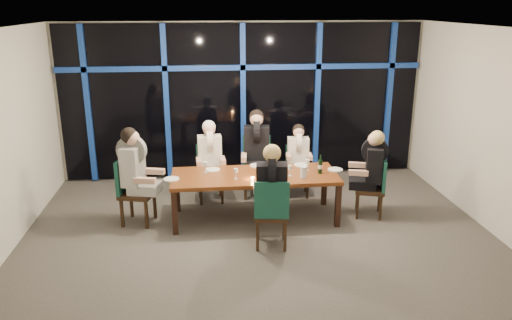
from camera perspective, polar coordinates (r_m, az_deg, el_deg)
The scene contains 29 objects.
room at distance 6.72m, azimuth 0.56°, elevation 6.41°, with size 7.04×7.00×3.02m.
window_wall at distance 9.67m, azimuth -1.45°, elevation 6.99°, with size 6.86×0.43×2.94m.
dining_table at distance 7.84m, azimuth -0.16°, elevation -2.13°, with size 2.60×1.00×0.75m.
chair_far_left at distance 8.73m, azimuth -5.28°, elevation -1.09°, with size 0.47×0.47×0.97m.
chair_far_mid at distance 8.90m, azimuth 0.06°, elevation -0.31°, with size 0.54×0.54×1.07m.
chair_far_right at distance 8.97m, azimuth 4.75°, elevation -0.88°, with size 0.45×0.45×0.89m.
chair_end_left at distance 7.98m, azimuth -14.06°, elevation -3.06°, with size 0.59×0.59×1.05m.
chair_end_right at distance 8.22m, azimuth 13.49°, elevation -2.72°, with size 0.56×0.56×0.97m.
chair_near_mid at distance 6.95m, azimuth 1.78°, elevation -5.74°, with size 0.54×0.54×1.03m.
diner_far_left at distance 8.54m, azimuth -5.31°, elevation 1.19°, with size 0.50×0.62×0.95m.
diner_far_mid at distance 8.69m, azimuth 0.07°, elevation 2.15°, with size 0.56×0.69×1.04m.
diner_far_right at distance 8.79m, azimuth 4.85°, elevation 1.16°, with size 0.46×0.57×0.87m.
diner_end_left at distance 7.81m, azimuth -13.68°, elevation -0.24°, with size 0.71×0.60×1.02m.
diner_end_right at distance 8.09m, azimuth 13.10°, elevation -0.13°, with size 0.66×0.56×0.95m.
diner_near_mid at distance 6.88m, azimuth 1.80°, elevation -2.34°, with size 0.55×0.67×1.00m.
plate_far_left at distance 8.05m, azimuth -4.99°, elevation -1.10°, with size 0.24×0.24×0.01m, color white.
plate_far_mid at distance 8.22m, azimuth 0.11°, elevation -0.63°, with size 0.24×0.24×0.01m, color white.
plate_far_right at distance 8.29m, azimuth 5.19°, elevation -0.56°, with size 0.24×0.24×0.01m, color white.
plate_end_left at distance 7.71m, azimuth -9.60°, elevation -2.16°, with size 0.24×0.24×0.01m, color white.
plate_end_right at distance 8.12m, azimuth 8.81°, elevation -1.09°, with size 0.24×0.24×0.01m, color white.
plate_near_mid at distance 7.49m, azimuth 1.74°, elevation -2.49°, with size 0.24×0.24×0.01m, color white.
wine_bottle at distance 7.90m, azimuth 7.35°, elevation -0.71°, with size 0.07×0.07×0.31m.
water_pitcher at distance 7.67m, azimuth 5.43°, elevation -1.41°, with size 0.11×0.10×0.18m.
tea_light at distance 7.61m, azimuth -0.42°, elevation -2.10°, with size 0.05×0.05×0.03m, color #F9994A.
wine_glass_a at distance 7.60m, azimuth -2.32°, elevation -1.31°, with size 0.06×0.06×0.16m.
wine_glass_b at distance 7.91m, azimuth 0.58°, elevation -0.53°, with size 0.06×0.06×0.16m.
wine_glass_c at distance 7.74m, azimuth 3.91°, elevation -0.94°, with size 0.07×0.07×0.17m.
wine_glass_d at distance 7.91m, azimuth -5.77°, elevation -0.54°, with size 0.07×0.07×0.18m.
wine_glass_e at distance 8.01m, azimuth 5.89°, elevation -0.29°, with size 0.07×0.07×0.18m.
Camera 1 is at (-0.78, -6.54, 3.33)m, focal length 35.00 mm.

